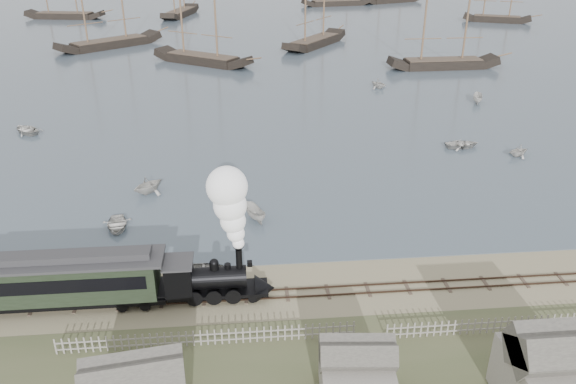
{
  "coord_description": "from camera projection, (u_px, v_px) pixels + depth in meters",
  "views": [
    {
      "loc": [
        -4.03,
        -35.62,
        24.44
      ],
      "look_at": [
        -0.02,
        7.97,
        3.5
      ],
      "focal_mm": 35.0,
      "sensor_mm": 36.0,
      "label": 1
    }
  ],
  "objects": [
    {
      "name": "rowboat_4",
      "position": [
        519.0,
        151.0,
        64.92
      ],
      "size": [
        3.04,
        3.27,
        1.41
      ],
      "primitive_type": "imported",
      "rotation": [
        0.0,
        0.0,
        5.04
      ],
      "color": "beige",
      "rests_on": "harbor_water"
    },
    {
      "name": "harbor_water",
      "position": [
        246.0,
        2.0,
        195.58
      ],
      "size": [
        600.0,
        336.0,
        0.06
      ],
      "primitive_type": "cube",
      "color": "#414E5D",
      "rests_on": "ground"
    },
    {
      "name": "rowboat_1",
      "position": [
        148.0,
        185.0,
        55.96
      ],
      "size": [
        4.47,
        4.47,
        1.79
      ],
      "primitive_type": "imported",
      "rotation": [
        0.0,
        0.0,
        2.35
      ],
      "color": "beige",
      "rests_on": "harbor_water"
    },
    {
      "name": "rowboat_0",
      "position": [
        117.0,
        225.0,
        49.55
      ],
      "size": [
        3.99,
        3.13,
        0.75
      ],
      "primitive_type": "imported",
      "rotation": [
        0.0,
        0.0,
        0.16
      ],
      "color": "beige",
      "rests_on": "harbor_water"
    },
    {
      "name": "rowboat_5",
      "position": [
        477.0,
        99.0,
        84.39
      ],
      "size": [
        3.71,
        2.48,
        1.34
      ],
      "primitive_type": "imported",
      "rotation": [
        0.0,
        0.0,
        2.77
      ],
      "color": "beige",
      "rests_on": "harbor_water"
    },
    {
      "name": "rowboat_6",
      "position": [
        27.0,
        129.0,
        72.38
      ],
      "size": [
        5.21,
        5.21,
        0.89
      ],
      "primitive_type": "imported",
      "rotation": [
        0.0,
        0.0,
        3.93
      ],
      "color": "beige",
      "rests_on": "harbor_water"
    },
    {
      "name": "rowboat_3",
      "position": [
        462.0,
        144.0,
        67.59
      ],
      "size": [
        3.17,
        4.27,
        0.85
      ],
      "primitive_type": "imported",
      "rotation": [
        0.0,
        0.0,
        1.63
      ],
      "color": "beige",
      "rests_on": "harbor_water"
    },
    {
      "name": "picket_fence_west",
      "position": [
        209.0,
        345.0,
        36.05
      ],
      "size": [
        19.0,
        0.1,
        1.2
      ],
      "primitive_type": null,
      "color": "gray",
      "rests_on": "ground"
    },
    {
      "name": "rowboat_7",
      "position": [
        379.0,
        83.0,
        91.93
      ],
      "size": [
        4.04,
        3.92,
        1.62
      ],
      "primitive_type": "imported",
      "rotation": [
        0.0,
        0.0,
        0.59
      ],
      "color": "beige",
      "rests_on": "harbor_water"
    },
    {
      "name": "rail_track",
      "position": [
        301.0,
        293.0,
        41.06
      ],
      "size": [
        120.0,
        1.8,
        0.16
      ],
      "color": "#3B2A20",
      "rests_on": "ground"
    },
    {
      "name": "rowboat_2",
      "position": [
        255.0,
        214.0,
        50.97
      ],
      "size": [
        3.41,
        2.44,
        1.24
      ],
      "primitive_type": "imported",
      "rotation": [
        0.0,
        0.0,
        3.58
      ],
      "color": "beige",
      "rests_on": "harbor_water"
    },
    {
      "name": "picket_fence_east",
      "position": [
        497.0,
        332.0,
        37.17
      ],
      "size": [
        15.0,
        0.1,
        1.2
      ],
      "primitive_type": null,
      "color": "gray",
      "rests_on": "ground"
    },
    {
      "name": "passenger_coach",
      "position": [
        51.0,
        279.0,
        38.62
      ],
      "size": [
        15.54,
        3.0,
        3.77
      ],
      "color": "black",
      "rests_on": "ground"
    },
    {
      "name": "beached_dinghy",
      "position": [
        206.0,
        271.0,
        42.88
      ],
      "size": [
        3.35,
        4.5,
        0.89
      ],
      "primitive_type": "imported",
      "rotation": [
        0.0,
        0.0,
        1.51
      ],
      "color": "beige",
      "rests_on": "ground"
    },
    {
      "name": "locomotive",
      "position": [
        227.0,
        244.0,
        38.72
      ],
      "size": [
        7.78,
        2.91,
        9.71
      ],
      "color": "black",
      "rests_on": "ground"
    },
    {
      "name": "ground",
      "position": [
        298.0,
        278.0,
        42.87
      ],
      "size": [
        600.0,
        600.0,
        0.0
      ],
      "primitive_type": "plane",
      "color": "gray",
      "rests_on": "ground"
    },
    {
      "name": "schooner_2",
      "position": [
        199.0,
        10.0,
        104.26
      ],
      "size": [
        20.01,
        16.01,
        20.0
      ],
      "primitive_type": null,
      "rotation": [
        0.0,
        0.0,
        -0.61
      ],
      "color": "black",
      "rests_on": "harbor_water"
    },
    {
      "name": "schooner_4",
      "position": [
        449.0,
        13.0,
        100.78
      ],
      "size": [
        20.73,
        5.25,
        20.0
      ],
      "primitive_type": null,
      "rotation": [
        0.0,
        0.0,
        0.02
      ],
      "color": "black",
      "rests_on": "harbor_water"
    }
  ]
}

